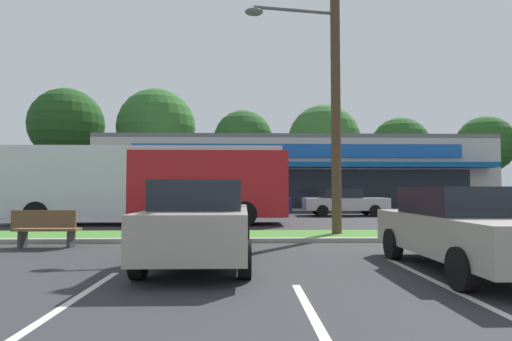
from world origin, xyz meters
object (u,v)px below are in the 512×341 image
(city_bus, at_px, (148,183))
(bus_stop_bench, at_px, (46,228))
(car_1, at_px, (466,228))
(car_0, at_px, (344,202))
(car_3, at_px, (200,222))
(pedestrian_near_bench, at_px, (215,214))
(car_2, at_px, (22,202))
(utility_pole, at_px, (331,70))
(car_4, at_px, (252,202))

(city_bus, bearing_deg, bus_stop_bench, 82.85)
(car_1, bearing_deg, car_0, 174.17)
(car_1, distance_m, car_3, 4.90)
(bus_stop_bench, distance_m, car_3, 4.90)
(car_3, distance_m, pedestrian_near_bench, 3.12)
(bus_stop_bench, bearing_deg, city_bus, -97.26)
(car_1, xyz_separation_m, car_2, (-16.25, 16.22, 0.03))
(utility_pole, distance_m, car_4, 11.76)
(pedestrian_near_bench, bearing_deg, car_2, 159.36)
(utility_pole, distance_m, bus_stop_bench, 9.29)
(bus_stop_bench, bearing_deg, car_1, 159.44)
(car_4, bearing_deg, city_bus, -129.46)
(car_2, relative_size, car_3, 0.98)
(car_0, xyz_separation_m, car_4, (-5.20, -0.10, -0.00))
(car_0, height_order, pedestrian_near_bench, pedestrian_near_bench)
(car_4, bearing_deg, car_1, -77.60)
(utility_pole, height_order, car_0, utility_pole)
(bus_stop_bench, distance_m, car_2, 14.76)
(city_bus, relative_size, car_2, 2.72)
(car_1, bearing_deg, pedestrian_near_bench, -129.43)
(car_0, relative_size, car_1, 1.01)
(car_4, bearing_deg, car_0, 1.14)
(utility_pole, bearing_deg, car_1, -77.00)
(utility_pole, xyz_separation_m, car_3, (-3.57, -4.67, -4.39))
(car_2, bearing_deg, utility_pole, -35.65)
(city_bus, bearing_deg, car_2, -34.26)
(car_1, distance_m, car_4, 16.51)
(bus_stop_bench, relative_size, car_3, 0.36)
(city_bus, height_order, car_0, city_bus)
(car_0, bearing_deg, utility_pole, -105.21)
(car_1, relative_size, car_3, 1.04)
(city_bus, bearing_deg, car_1, 127.31)
(car_3, height_order, pedestrian_near_bench, car_3)
(car_2, bearing_deg, car_3, -53.47)
(car_0, height_order, car_4, car_0)
(utility_pole, distance_m, car_3, 7.33)
(bus_stop_bench, height_order, pedestrian_near_bench, pedestrian_near_bench)
(utility_pole, height_order, pedestrian_near_bench, utility_pole)
(bus_stop_bench, bearing_deg, car_2, -60.55)
(utility_pole, relative_size, pedestrian_near_bench, 6.14)
(pedestrian_near_bench, bearing_deg, car_1, -13.09)
(city_bus, relative_size, car_0, 2.54)
(car_2, height_order, car_3, car_3)
(city_bus, height_order, car_1, city_bus)
(bus_stop_bench, distance_m, pedestrian_near_bench, 4.27)
(bus_stop_bench, relative_size, car_1, 0.35)
(utility_pole, distance_m, pedestrian_near_bench, 5.85)
(car_0, distance_m, car_3, 16.73)
(car_3, height_order, car_4, car_3)
(car_0, xyz_separation_m, car_1, (-1.66, -16.23, -0.00))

